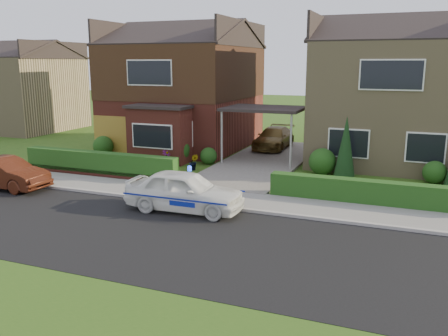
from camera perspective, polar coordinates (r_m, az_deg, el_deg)
The scene contains 26 objects.
ground at distance 14.08m, azimuth -8.47°, elevation -7.98°, with size 120.00×120.00×0.00m, color #2A4F15.
road at distance 14.08m, azimuth -8.47°, elevation -7.98°, with size 60.00×6.00×0.02m, color black.
kerb at distance 16.62m, azimuth -3.23°, elevation -4.40°, with size 60.00×0.16×0.12m, color #9E9993.
sidewalk at distance 17.54m, azimuth -1.80°, elevation -3.51°, with size 60.00×2.00×0.10m, color slate.
grass_verge at distance 10.47m, azimuth -22.80°, elevation -16.48°, with size 60.00×4.00×0.01m, color #2A4F15.
driveway at distance 23.85m, azimuth 4.77°, elevation 0.81°, with size 3.80×12.00×0.12m, color #666059.
house_left at distance 28.20m, azimuth -4.81°, elevation 10.32°, with size 7.50×9.53×7.25m.
house_right at distance 25.41m, azimuth 19.75°, elevation 9.05°, with size 7.50×8.06×7.25m.
carport_link at distance 23.41m, azimuth 4.86°, elevation 7.02°, with size 3.80×3.00×2.77m.
garage_door at distance 26.33m, azimuth -13.36°, elevation 3.82°, with size 2.20×0.10×2.10m, color olive.
dwarf_wall at distance 21.36m, azimuth -14.93°, elevation -0.64°, with size 7.70×0.25×0.36m, color maroon.
hedge_left at distance 21.52m, azimuth -14.67°, elevation -1.02°, with size 7.50×0.55×0.90m, color #143912.
hedge_right at distance 17.45m, azimuth 17.75°, elevation -4.38°, with size 7.50×0.55×0.80m, color #143912.
shrub_left_far at distance 26.18m, azimuth -14.33°, elevation 2.59°, with size 1.08×1.08×1.08m, color #143912.
shrub_left_mid at distance 23.66m, azimuth -5.73°, elevation 2.18°, with size 1.32×1.32×1.32m, color #143912.
shrub_left_near at distance 23.29m, azimuth -1.88°, elevation 1.47°, with size 0.84×0.84×0.84m, color #143912.
shrub_right_near at distance 21.50m, azimuth 11.74°, elevation 0.76°, with size 1.20×1.20×1.20m, color #143912.
shrub_right_mid at distance 21.36m, azimuth 24.00°, elevation -0.49°, with size 0.96×0.96×0.96m, color #143912.
conifer_a at distance 21.03m, azimuth 14.41°, elevation 2.31°, with size 0.90×0.90×2.60m, color black.
neighbour_left at distance 38.30m, azimuth -22.95°, elevation 8.16°, with size 6.50×7.00×5.20m, color #9B875F.
police_car at distance 15.95m, azimuth -4.77°, elevation -2.81°, with size 3.71×4.08×1.54m.
driveway_car at distance 27.16m, azimuth 6.03°, elevation 3.63°, with size 1.65×4.06×1.18m, color brown.
street_car at distance 20.62m, azimuth -24.81°, elevation -0.62°, with size 3.71×1.29×1.22m, color #411A0E.
potted_plant_a at distance 23.82m, azimuth -7.69°, elevation 1.40°, with size 0.35×0.24×0.66m, color gray.
potted_plant_b at distance 22.00m, azimuth -3.66°, elevation 0.68°, with size 0.42×0.34×0.76m, color gray.
potted_plant_c at distance 22.47m, azimuth -6.96°, elevation 0.99°, with size 0.48×0.48×0.85m, color gray.
Camera 1 is at (6.70, -11.37, 4.92)m, focal length 38.00 mm.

